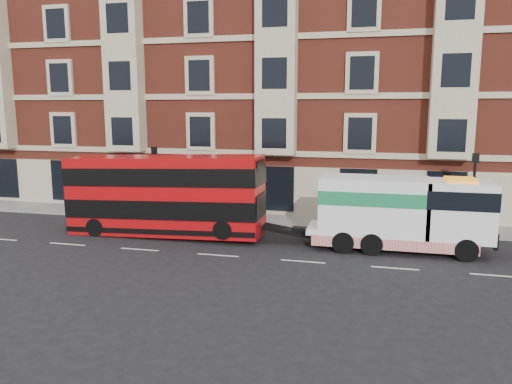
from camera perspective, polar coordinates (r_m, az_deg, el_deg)
ground at (r=23.59m, az=-4.36°, el=-7.22°), size 120.00×120.00×0.00m
sidewalk at (r=30.54m, az=0.02°, el=-3.12°), size 90.00×3.00×0.15m
victorian_terrace at (r=37.16m, az=3.64°, el=14.64°), size 45.00×12.00×20.40m
lamp_post_west at (r=30.86m, az=-11.46°, el=1.72°), size 0.35×0.15×4.35m
lamp_post_east at (r=28.37m, az=23.59°, el=0.41°), size 0.35×0.15×4.35m
double_decker_bus at (r=27.04m, az=-10.41°, el=-0.22°), size 10.59×2.43×4.28m
tow_truck at (r=24.81m, az=15.98°, el=-2.27°), size 8.47×2.50×3.53m
pedestrian at (r=30.91m, az=-10.74°, el=-1.30°), size 0.76×0.63×1.80m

